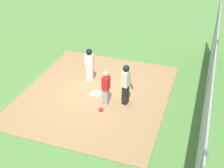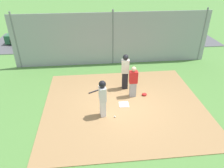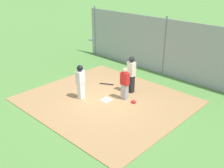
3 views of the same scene
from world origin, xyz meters
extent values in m
plane|color=#51843D|center=(0.00, 0.00, 0.00)|extent=(140.00, 140.00, 0.00)
cube|color=#9E774C|center=(0.00, 0.00, 0.01)|extent=(7.20, 6.40, 0.03)
cube|color=white|center=(0.00, 0.00, 0.04)|extent=(0.45, 0.45, 0.02)
cube|color=#9E9EA3|center=(-0.53, -0.69, 0.40)|extent=(0.30, 0.22, 0.74)
cube|color=red|center=(-0.53, -0.69, 1.06)|extent=(0.38, 0.26, 0.58)
sphere|color=tan|center=(-0.53, -0.69, 1.47)|extent=(0.23, 0.23, 0.23)
cube|color=black|center=(-0.27, -1.47, 0.47)|extent=(0.33, 0.26, 0.88)
cube|color=beige|center=(-0.27, -1.47, 1.26)|extent=(0.42, 0.31, 0.69)
sphere|color=black|center=(-0.27, -1.47, 1.74)|extent=(0.27, 0.27, 0.27)
cube|color=silver|center=(1.00, 0.68, 0.42)|extent=(0.25, 0.32, 0.77)
cube|color=silver|center=(1.00, 0.68, 1.11)|extent=(0.30, 0.41, 0.61)
sphere|color=tan|center=(1.00, 0.68, 1.53)|extent=(0.24, 0.24, 0.24)
sphere|color=black|center=(1.00, 0.68, 1.55)|extent=(0.29, 0.29, 0.29)
cylinder|color=black|center=(1.24, -1.29, 0.06)|extent=(0.70, 0.42, 0.06)
ellipsoid|color=red|center=(-1.11, -0.66, 0.09)|extent=(0.24, 0.20, 0.12)
sphere|color=white|center=(0.52, 0.88, 0.07)|extent=(0.07, 0.07, 0.07)
cube|color=#93999E|center=(0.00, -4.70, 1.60)|extent=(12.00, 0.05, 3.20)
cylinder|color=slate|center=(-5.70, -4.70, 1.68)|extent=(0.10, 0.10, 3.35)
cylinder|color=slate|center=(0.00, -4.70, 1.68)|extent=(0.10, 0.10, 3.35)
cylinder|color=slate|center=(5.70, -4.70, 1.68)|extent=(0.10, 0.10, 3.35)
cube|color=#515156|center=(0.00, -9.52, 0.02)|extent=(18.00, 5.20, 0.04)
cube|color=#28428C|center=(-0.58, -9.90, 0.44)|extent=(4.25, 1.82, 0.64)
cube|color=navy|center=(-0.73, -9.91, 1.04)|extent=(2.35, 1.63, 0.56)
cylinder|color=black|center=(0.76, -9.01, 0.34)|extent=(0.60, 0.20, 0.60)
cylinder|color=black|center=(0.81, -10.71, 0.34)|extent=(0.60, 0.20, 0.60)
cylinder|color=black|center=(-1.97, -9.09, 0.34)|extent=(0.60, 0.20, 0.60)
cylinder|color=black|center=(-1.92, -10.79, 0.34)|extent=(0.60, 0.20, 0.60)
cube|color=black|center=(3.37, -9.07, 0.44)|extent=(4.25, 1.82, 0.64)
cube|color=black|center=(3.52, -9.07, 1.04)|extent=(2.35, 1.63, 0.56)
cylinder|color=black|center=(1.98, -9.88, 0.34)|extent=(0.61, 0.20, 0.60)
cylinder|color=black|center=(2.03, -8.18, 0.34)|extent=(0.61, 0.20, 0.60)
cylinder|color=black|center=(4.71, -9.96, 0.34)|extent=(0.61, 0.20, 0.60)
cylinder|color=black|center=(4.76, -8.26, 0.34)|extent=(0.61, 0.20, 0.60)
cube|color=#235B38|center=(5.78, -9.44, 0.44)|extent=(4.33, 2.07, 0.64)
cube|color=#1E4E2F|center=(5.93, -9.45, 1.04)|extent=(2.44, 1.76, 0.56)
cylinder|color=black|center=(4.34, -10.17, 0.34)|extent=(0.61, 0.23, 0.60)
cylinder|color=black|center=(4.49, -8.47, 0.34)|extent=(0.61, 0.23, 0.60)
cylinder|color=black|center=(7.06, -10.41, 0.34)|extent=(0.61, 0.23, 0.60)
cylinder|color=black|center=(7.21, -8.72, 0.34)|extent=(0.61, 0.23, 0.60)
camera|label=1|loc=(-10.43, -4.32, 7.62)|focal=48.20mm
camera|label=2|loc=(1.39, 7.99, 5.74)|focal=34.57mm
camera|label=3|loc=(-7.83, 7.87, 5.77)|focal=42.59mm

